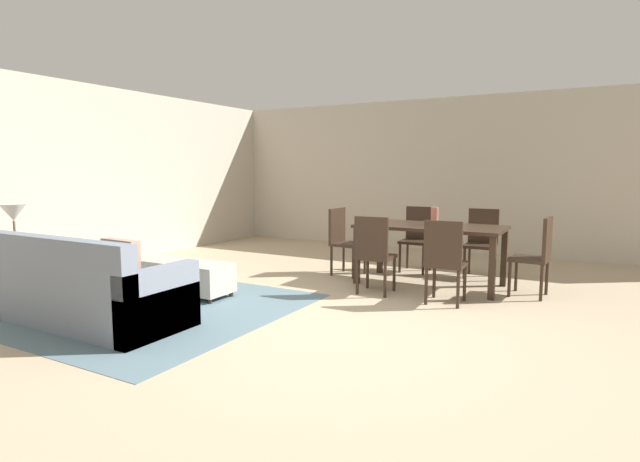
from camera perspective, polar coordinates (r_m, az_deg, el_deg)
The scene contains 16 objects.
ground_plane at distance 4.70m, azimuth 0.14°, elevation -10.99°, with size 10.80×10.80×0.00m, color tan.
wall_back at distance 9.17m, azimuth 15.68°, elevation 6.12°, with size 9.00×0.12×2.70m, color #BCB2A0.
wall_left at distance 8.00m, azimuth -27.40°, elevation 5.50°, with size 0.12×11.00×2.70m, color #BCB2A0.
area_rug at distance 5.71m, azimuth -19.33°, elevation -8.08°, with size 3.00×2.80×0.01m, color slate.
couch at distance 5.24m, azimuth -24.83°, elevation -6.38°, with size 1.91×0.86×0.86m.
ottoman_table at distance 6.07m, azimuth -15.14°, elevation -4.90°, with size 1.18×0.46×0.39m.
side_table at distance 6.29m, azimuth -31.21°, elevation -3.21°, with size 0.40×0.40×0.56m.
table_lamp at distance 6.23m, azimuth -31.52°, elevation 1.59°, with size 0.26×0.26×0.53m.
dining_table at distance 6.42m, azimuth 12.44°, elevation -0.14°, with size 1.78×0.89×0.76m.
dining_chair_near_left at distance 5.84m, azimuth 6.15°, elevation -2.21°, with size 0.42×0.42×0.92m.
dining_chair_near_right at distance 5.53m, azimuth 14.00°, elevation -2.91°, with size 0.41×0.41×0.92m.
dining_chair_far_left at distance 7.33m, azimuth 11.02°, elevation -0.43°, with size 0.41×0.41×0.92m.
dining_chair_far_right at distance 7.15m, azimuth 17.92°, elevation -0.82°, with size 0.41×0.41×0.92m.
dining_chair_head_east at distance 6.21m, azimuth 23.51°, elevation -2.22°, with size 0.43×0.43×0.92m.
dining_chair_head_west at distance 6.94m, azimuth 2.64°, elevation -0.71°, with size 0.42×0.42×0.92m.
vase_centerpiece at distance 6.43m, azimuth 12.91°, elevation 1.66°, with size 0.09×0.09×0.22m, color #B26659.
Camera 1 is at (2.18, -3.90, 1.45)m, focal length 28.13 mm.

